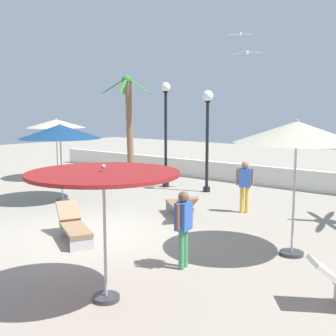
{
  "coord_description": "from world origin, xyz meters",
  "views": [
    {
      "loc": [
        8.26,
        -6.97,
        3.24
      ],
      "look_at": [
        0.0,
        3.29,
        1.4
      ],
      "focal_mm": 44.77,
      "sensor_mm": 36.0,
      "label": 1
    }
  ],
  "objects_px": {
    "palm_tree_2": "(129,115)",
    "lounge_chair_0": "(74,225)",
    "lounge_chair_1": "(181,205)",
    "seagull_0": "(240,34)",
    "lamp_post_1": "(207,124)",
    "seagull_1": "(247,53)",
    "guest_1": "(245,182)",
    "lamp_post_0": "(166,121)",
    "patio_umbrella_4": "(60,132)",
    "guest_2": "(183,222)",
    "patio_umbrella_1": "(297,133)",
    "patio_umbrella_0": "(56,124)",
    "patio_umbrella_3": "(104,180)"
  },
  "relations": [
    {
      "from": "patio_umbrella_1",
      "to": "guest_1",
      "type": "relative_size",
      "value": 1.86
    },
    {
      "from": "lounge_chair_0",
      "to": "lounge_chair_1",
      "type": "xyz_separation_m",
      "value": [
        0.78,
        3.42,
        0.01
      ]
    },
    {
      "from": "patio_umbrella_0",
      "to": "lamp_post_0",
      "type": "height_order",
      "value": "lamp_post_0"
    },
    {
      "from": "patio_umbrella_4",
      "to": "lounge_chair_1",
      "type": "xyz_separation_m",
      "value": [
        4.67,
        0.82,
        -2.07
      ]
    },
    {
      "from": "palm_tree_2",
      "to": "lounge_chair_1",
      "type": "distance_m",
      "value": 7.93
    },
    {
      "from": "guest_1",
      "to": "seagull_1",
      "type": "relative_size",
      "value": 1.53
    },
    {
      "from": "patio_umbrella_1",
      "to": "seagull_1",
      "type": "bearing_deg",
      "value": 126.9
    },
    {
      "from": "patio_umbrella_3",
      "to": "lamp_post_0",
      "type": "distance_m",
      "value": 10.69
    },
    {
      "from": "patio_umbrella_3",
      "to": "patio_umbrella_1",
      "type": "bearing_deg",
      "value": 69.16
    },
    {
      "from": "palm_tree_2",
      "to": "seagull_0",
      "type": "bearing_deg",
      "value": 49.94
    },
    {
      "from": "guest_1",
      "to": "guest_2",
      "type": "bearing_deg",
      "value": -75.29
    },
    {
      "from": "lounge_chair_0",
      "to": "seagull_0",
      "type": "distance_m",
      "value": 13.49
    },
    {
      "from": "patio_umbrella_4",
      "to": "seagull_0",
      "type": "relative_size",
      "value": 2.54
    },
    {
      "from": "lamp_post_1",
      "to": "seagull_1",
      "type": "distance_m",
      "value": 3.09
    },
    {
      "from": "lounge_chair_1",
      "to": "guest_1",
      "type": "xyz_separation_m",
      "value": [
        1.17,
        1.77,
        0.59
      ]
    },
    {
      "from": "lamp_post_0",
      "to": "lounge_chair_0",
      "type": "relative_size",
      "value": 2.26
    },
    {
      "from": "lounge_chair_1",
      "to": "seagull_0",
      "type": "relative_size",
      "value": 1.61
    },
    {
      "from": "lounge_chair_0",
      "to": "lounge_chair_1",
      "type": "bearing_deg",
      "value": 77.23
    },
    {
      "from": "patio_umbrella_3",
      "to": "seagull_1",
      "type": "bearing_deg",
      "value": 105.72
    },
    {
      "from": "palm_tree_2",
      "to": "lamp_post_0",
      "type": "distance_m",
      "value": 2.68
    },
    {
      "from": "guest_2",
      "to": "patio_umbrella_1",
      "type": "bearing_deg",
      "value": 56.32
    },
    {
      "from": "seagull_0",
      "to": "patio_umbrella_0",
      "type": "bearing_deg",
      "value": -134.19
    },
    {
      "from": "patio_umbrella_3",
      "to": "lamp_post_1",
      "type": "relative_size",
      "value": 0.63
    },
    {
      "from": "patio_umbrella_3",
      "to": "seagull_1",
      "type": "xyz_separation_m",
      "value": [
        -2.82,
        10.02,
        3.3
      ]
    },
    {
      "from": "patio_umbrella_0",
      "to": "lounge_chair_1",
      "type": "relative_size",
      "value": 1.58
    },
    {
      "from": "guest_2",
      "to": "patio_umbrella_0",
      "type": "bearing_deg",
      "value": 155.01
    },
    {
      "from": "guest_2",
      "to": "seagull_0",
      "type": "height_order",
      "value": "seagull_0"
    },
    {
      "from": "patio_umbrella_4",
      "to": "guest_1",
      "type": "relative_size",
      "value": 1.73
    },
    {
      "from": "seagull_1",
      "to": "guest_2",
      "type": "bearing_deg",
      "value": -69.67
    },
    {
      "from": "lamp_post_0",
      "to": "guest_1",
      "type": "xyz_separation_m",
      "value": [
        4.76,
        -1.91,
        -1.77
      ]
    },
    {
      "from": "lounge_chair_1",
      "to": "patio_umbrella_3",
      "type": "bearing_deg",
      "value": -65.95
    },
    {
      "from": "patio_umbrella_1",
      "to": "patio_umbrella_4",
      "type": "height_order",
      "value": "patio_umbrella_1"
    },
    {
      "from": "lounge_chair_1",
      "to": "seagull_0",
      "type": "xyz_separation_m",
      "value": [
        -2.77,
        8.29,
        6.38
      ]
    },
    {
      "from": "seagull_1",
      "to": "patio_umbrella_3",
      "type": "bearing_deg",
      "value": -74.28
    },
    {
      "from": "lamp_post_1",
      "to": "patio_umbrella_1",
      "type": "bearing_deg",
      "value": -41.52
    },
    {
      "from": "seagull_0",
      "to": "lounge_chair_1",
      "type": "bearing_deg",
      "value": -71.52
    },
    {
      "from": "lamp_post_0",
      "to": "seagull_0",
      "type": "bearing_deg",
      "value": 79.99
    },
    {
      "from": "patio_umbrella_0",
      "to": "guest_1",
      "type": "xyz_separation_m",
      "value": [
        10.0,
        -0.3,
        -1.59
      ]
    },
    {
      "from": "lamp_post_1",
      "to": "guest_2",
      "type": "distance_m",
      "value": 8.36
    },
    {
      "from": "palm_tree_2",
      "to": "guest_1",
      "type": "height_order",
      "value": "palm_tree_2"
    },
    {
      "from": "lounge_chair_1",
      "to": "guest_2",
      "type": "height_order",
      "value": "guest_2"
    },
    {
      "from": "guest_2",
      "to": "seagull_1",
      "type": "height_order",
      "value": "seagull_1"
    },
    {
      "from": "lounge_chair_1",
      "to": "guest_2",
      "type": "distance_m",
      "value": 4.09
    },
    {
      "from": "patio_umbrella_3",
      "to": "lounge_chair_0",
      "type": "xyz_separation_m",
      "value": [
        -3.1,
        1.78,
        -1.7
      ]
    },
    {
      "from": "lounge_chair_1",
      "to": "seagull_1",
      "type": "xyz_separation_m",
      "value": [
        -0.5,
        4.81,
        4.99
      ]
    },
    {
      "from": "palm_tree_2",
      "to": "lounge_chair_0",
      "type": "distance_m",
      "value": 9.72
    },
    {
      "from": "patio_umbrella_3",
      "to": "palm_tree_2",
      "type": "distance_m",
      "value": 12.74
    },
    {
      "from": "patio_umbrella_1",
      "to": "lamp_post_0",
      "type": "relative_size",
      "value": 0.7
    },
    {
      "from": "lounge_chair_1",
      "to": "lounge_chair_0",
      "type": "bearing_deg",
      "value": -102.77
    },
    {
      "from": "guest_1",
      "to": "seagull_1",
      "type": "xyz_separation_m",
      "value": [
        -1.66,
        3.04,
        4.4
      ]
    }
  ]
}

